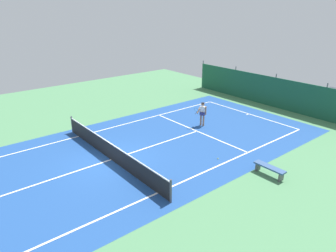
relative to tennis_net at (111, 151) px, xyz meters
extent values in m
plane|color=#4C8456|center=(0.00, 0.00, -0.51)|extent=(36.00, 36.00, 0.00)
cube|color=#1E478C|center=(0.00, 0.00, -0.51)|extent=(11.02, 26.60, 0.01)
cube|color=white|center=(0.00, 11.90, -0.50)|extent=(8.22, 0.10, 0.01)
cube|color=white|center=(-4.11, 0.00, -0.50)|extent=(0.10, 23.80, 0.01)
cube|color=white|center=(4.11, 0.00, -0.50)|extent=(0.10, 23.80, 0.01)
cube|color=white|center=(0.00, 6.40, -0.50)|extent=(8.22, 0.10, 0.01)
cube|color=white|center=(0.00, 0.00, -0.50)|extent=(0.10, 12.80, 0.01)
cube|color=white|center=(0.00, 11.75, -0.50)|extent=(0.10, 0.30, 0.01)
cube|color=black|center=(0.00, 0.00, -0.04)|extent=(9.92, 0.03, 0.95)
cube|color=white|center=(0.00, 0.00, 0.46)|extent=(9.92, 0.04, 0.05)
cylinder|color=#47474C|center=(-5.01, 0.00, 0.04)|extent=(0.10, 0.10, 1.10)
cylinder|color=#47474C|center=(5.01, 0.00, 0.04)|extent=(0.10, 0.10, 1.10)
cube|color=#195138|center=(0.00, 14.94, 0.69)|extent=(16.22, 0.06, 2.40)
cylinder|color=#595B60|center=(-8.11, 15.00, 0.84)|extent=(0.08, 0.08, 2.70)
cylinder|color=#595B60|center=(-4.05, 15.00, 0.84)|extent=(0.08, 0.08, 2.70)
cylinder|color=#595B60|center=(0.00, 15.00, 0.84)|extent=(0.08, 0.08, 2.70)
cylinder|color=#595B60|center=(4.05, 15.00, 0.84)|extent=(0.08, 0.08, 2.70)
cube|color=#234C1E|center=(0.00, 15.54, 0.04)|extent=(14.60, 0.70, 1.10)
cylinder|color=#9E7051|center=(-0.44, 7.43, -0.10)|extent=(0.12, 0.12, 0.82)
cylinder|color=#9E7051|center=(-0.63, 7.36, -0.10)|extent=(0.12, 0.12, 0.82)
cylinder|color=navy|center=(-0.54, 7.39, 0.39)|extent=(0.40, 0.40, 0.22)
cube|color=white|center=(-0.54, 7.39, 0.59)|extent=(0.41, 0.32, 0.56)
sphere|color=#9E7051|center=(-0.54, 7.39, 1.02)|extent=(0.22, 0.22, 0.22)
cylinder|color=black|center=(-0.54, 7.39, 1.11)|extent=(0.23, 0.23, 0.04)
cylinder|color=#9E7051|center=(-0.32, 7.48, 0.62)|extent=(0.09, 0.09, 0.58)
cylinder|color=#9E7051|center=(-0.70, 7.20, 0.62)|extent=(0.28, 0.52, 0.41)
cylinder|color=black|center=(-0.64, 6.90, 0.51)|extent=(0.13, 0.27, 0.13)
torus|color=teal|center=(-0.64, 6.90, 0.73)|extent=(0.33, 0.23, 0.29)
sphere|color=#CCDB33|center=(3.57, 4.51, -0.48)|extent=(0.07, 0.07, 0.07)
cube|color=black|center=(3.60, 17.38, 0.21)|extent=(2.02, 4.29, 0.80)
cube|color=#2D333D|center=(3.60, 17.38, 0.89)|extent=(1.63, 1.97, 0.56)
cylinder|color=black|center=(4.43, 16.03, -0.19)|extent=(0.25, 0.65, 0.64)
cylinder|color=black|center=(2.63, 16.13, -0.19)|extent=(0.25, 0.65, 0.64)
cylinder|color=black|center=(2.77, 18.73, -0.19)|extent=(0.25, 0.65, 0.64)
cube|color=#335184|center=(6.31, 5.15, -0.06)|extent=(1.60, 0.40, 0.08)
cube|color=#4C4C51|center=(5.66, 5.15, -0.29)|extent=(0.08, 0.36, 0.45)
cube|color=#4C4C51|center=(6.96, 5.15, -0.29)|extent=(0.08, 0.36, 0.45)
camera|label=1|loc=(13.53, -7.09, 7.28)|focal=33.38mm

